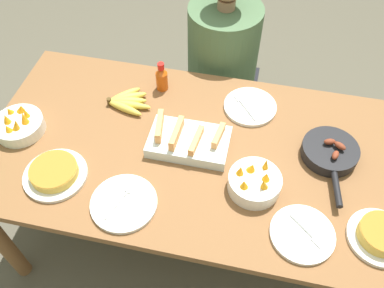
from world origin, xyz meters
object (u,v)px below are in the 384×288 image
at_px(skillet, 330,152).
at_px(empty_plate_near_front, 250,107).
at_px(frittata_plate_center, 55,173).
at_px(hot_sauce_bottle, 162,78).
at_px(fruit_bowl_citrus, 254,182).
at_px(frittata_plate_side, 381,235).
at_px(person_figure, 221,83).
at_px(empty_plate_far_right, 124,203).
at_px(banana_bunch, 126,101).
at_px(fruit_bowl_mango, 19,125).
at_px(empty_plate_far_left, 302,234).
at_px(melon_tray, 188,141).

xyz_separation_m(skillet, empty_plate_near_front, (-0.34, 0.20, -0.02)).
height_order(frittata_plate_center, hot_sauce_bottle, hot_sauce_bottle).
height_order(frittata_plate_center, fruit_bowl_citrus, fruit_bowl_citrus).
height_order(frittata_plate_side, person_figure, person_figure).
relative_size(empty_plate_near_front, empty_plate_far_right, 0.94).
bearing_deg(banana_bunch, fruit_bowl_mango, -148.24).
bearing_deg(frittata_plate_side, banana_bunch, 157.69).
bearing_deg(person_figure, frittata_plate_side, -53.00).
bearing_deg(fruit_bowl_mango, frittata_plate_side, -7.65).
height_order(empty_plate_near_front, empty_plate_far_left, same).
distance_m(frittata_plate_side, hot_sauce_bottle, 1.08).
xyz_separation_m(empty_plate_near_front, empty_plate_far_left, (0.25, -0.57, -0.00)).
distance_m(fruit_bowl_mango, person_figure, 1.07).
xyz_separation_m(empty_plate_far_left, fruit_bowl_mango, (-1.17, 0.23, 0.03)).
height_order(frittata_plate_center, empty_plate_near_front, frittata_plate_center).
bearing_deg(empty_plate_far_right, empty_plate_far_left, 1.25).
relative_size(banana_bunch, frittata_plate_side, 0.93).
bearing_deg(empty_plate_far_right, skillet, 27.63).
xyz_separation_m(empty_plate_far_right, hot_sauce_bottle, (-0.02, 0.62, 0.05)).
bearing_deg(melon_tray, banana_bunch, 151.76).
bearing_deg(melon_tray, frittata_plate_center, -151.20).
distance_m(banana_bunch, skillet, 0.88).
bearing_deg(hot_sauce_bottle, banana_bunch, -134.03).
bearing_deg(skillet, person_figure, -146.40).
distance_m(banana_bunch, empty_plate_far_right, 0.51).
distance_m(empty_plate_near_front, fruit_bowl_citrus, 0.42).
xyz_separation_m(skillet, empty_plate_far_right, (-0.72, -0.38, -0.02)).
distance_m(melon_tray, fruit_bowl_citrus, 0.32).
xyz_separation_m(banana_bunch, person_figure, (0.35, 0.49, -0.27)).
height_order(hot_sauce_bottle, person_figure, person_figure).
distance_m(empty_plate_near_front, hot_sauce_bottle, 0.41).
distance_m(melon_tray, skillet, 0.56).
bearing_deg(empty_plate_near_front, fruit_bowl_mango, -160.21).
relative_size(frittata_plate_center, empty_plate_near_front, 1.06).
bearing_deg(empty_plate_far_right, person_figure, 78.35).
xyz_separation_m(empty_plate_far_right, fruit_bowl_citrus, (0.45, 0.17, 0.03)).
relative_size(melon_tray, skillet, 0.87).
bearing_deg(empty_plate_far_right, frittata_plate_side, 3.63).
relative_size(empty_plate_far_left, fruit_bowl_citrus, 1.14).
relative_size(frittata_plate_center, empty_plate_far_right, 1.00).
xyz_separation_m(banana_bunch, melon_tray, (0.32, -0.17, 0.01)).
bearing_deg(empty_plate_far_right, frittata_plate_center, 168.17).
relative_size(skillet, person_figure, 0.31).
relative_size(empty_plate_far_left, empty_plate_far_right, 0.92).
relative_size(frittata_plate_center, person_figure, 0.21).
bearing_deg(banana_bunch, empty_plate_far_left, -30.93).
distance_m(empty_plate_far_left, fruit_bowl_mango, 1.19).
bearing_deg(hot_sauce_bottle, melon_tray, -58.14).
xyz_separation_m(skillet, frittata_plate_side, (0.17, -0.32, -0.00)).
bearing_deg(hot_sauce_bottle, empty_plate_near_front, -5.58).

